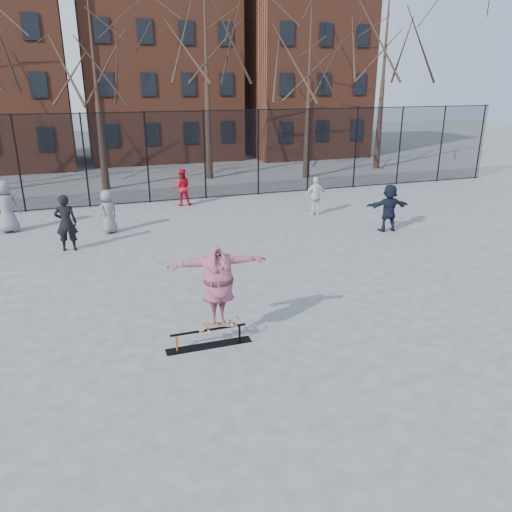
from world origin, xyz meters
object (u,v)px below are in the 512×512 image
object	(u,v)px
bystander_black	(66,223)
bystander_red	(182,187)
skate_rail	(209,339)
skater	(218,287)
bystander_navy	(389,208)
skateboard	(219,325)
bystander_grey	(108,212)
bystander_white	(316,196)
bystander_extra	(6,207)

from	to	relation	value
bystander_black	bystander_red	size ratio (longest dim) A/B	1.14
skate_rail	skater	bearing A→B (deg)	0.00
skater	bystander_navy	bearing A→B (deg)	40.90
skateboard	bystander_navy	distance (m)	10.08
bystander_grey	bystander_navy	world-z (taller)	bystander_navy
skateboard	bystander_navy	world-z (taller)	bystander_navy
skater	bystander_red	xyz separation A→B (m)	(1.66, 12.50, -0.50)
skate_rail	bystander_grey	distance (m)	9.29
bystander_red	skate_rail	bearing A→B (deg)	89.60
bystander_grey	bystander_black	bearing A→B (deg)	11.78
bystander_red	skateboard	bearing A→B (deg)	90.64
skate_rail	bystander_white	bearing A→B (deg)	53.45
skate_rail	bystander_navy	size ratio (longest dim) A/B	1.04
skate_rail	skateboard	world-z (taller)	skateboard
skate_rail	bystander_white	size ratio (longest dim) A/B	1.14
bystander_grey	bystander_navy	bearing A→B (deg)	124.70
bystander_grey	bystander_red	bearing A→B (deg)	-172.69
skater	bystander_extra	xyz separation A→B (m)	(-5.11, 10.43, -0.36)
bystander_black	bystander_navy	bearing A→B (deg)	177.92
skate_rail	bystander_grey	xyz separation A→B (m)	(-1.44, 9.15, 0.63)
bystander_black	bystander_navy	size ratio (longest dim) A/B	1.07
skater	bystander_black	distance (m)	8.14
bystander_white	bystander_navy	size ratio (longest dim) A/B	0.91
bystander_red	bystander_white	distance (m)	5.92
skate_rail	bystander_grey	world-z (taller)	bystander_grey
skater	bystander_navy	distance (m)	10.08
bystander_extra	bystander_grey	bearing A→B (deg)	153.89
skateboard	bystander_extra	xyz separation A→B (m)	(-5.11, 10.43, 0.51)
bystander_extra	skater	bearing A→B (deg)	110.42
bystander_extra	bystander_red	bearing A→B (deg)	-168.72
bystander_grey	bystander_red	world-z (taller)	bystander_red
bystander_black	bystander_grey	bearing A→B (deg)	-125.10
skate_rail	bystander_black	bearing A→B (deg)	110.46
skater	bystander_grey	bearing A→B (deg)	103.90
skateboard	bystander_red	xyz separation A→B (m)	(1.66, 12.50, 0.37)
skate_rail	bystander_black	size ratio (longest dim) A/B	0.97
skater	bystander_black	world-z (taller)	skater
bystander_black	bystander_red	distance (m)	6.84
bystander_black	bystander_white	bearing A→B (deg)	-165.67
skateboard	bystander_navy	xyz separation A→B (m)	(8.01, 6.11, 0.42)
bystander_black	bystander_white	world-z (taller)	bystander_black
skater	bystander_black	bearing A→B (deg)	115.55
skate_rail	bystander_extra	xyz separation A→B (m)	(-4.88, 10.43, 0.79)
bystander_black	bystander_extra	distance (m)	3.56
skater	bystander_black	size ratio (longest dim) A/B	1.09
bystander_red	bystander_white	world-z (taller)	bystander_red
skate_rail	bystander_navy	distance (m)	10.28
skate_rail	bystander_black	world-z (taller)	bystander_black
skate_rail	skateboard	distance (m)	0.37
skateboard	bystander_grey	world-z (taller)	bystander_grey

